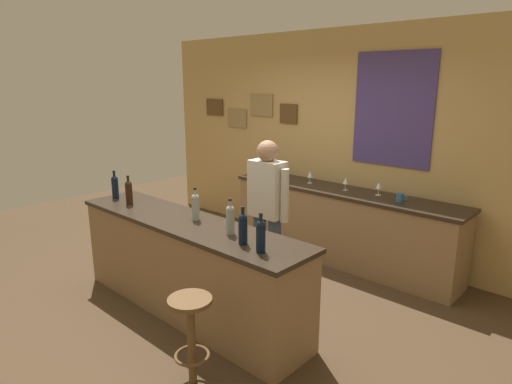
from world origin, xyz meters
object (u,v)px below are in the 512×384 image
bar_stool (191,326)px  wine_glass_c (379,186)px  wine_bottle_f (261,235)px  wine_bottle_a (115,186)px  bartender (267,209)px  wine_bottle_d (230,218)px  coffee_mug (400,197)px  wine_bottle_b (129,192)px  wine_glass_b (346,181)px  wine_glass_a (310,175)px  wine_bottle_e (243,228)px  wine_bottle_c (196,206)px

bar_stool → wine_glass_c: bearing=89.9°
wine_bottle_f → wine_bottle_a: bearing=177.9°
bartender → wine_bottle_d: size_ratio=5.29×
coffee_mug → wine_glass_c: bearing=162.6°
wine_bottle_d → coffee_mug: bearing=73.8°
wine_bottle_a → coffee_mug: (2.34, 2.04, -0.11)m
bar_stool → coffee_mug: 2.72m
wine_bottle_b → wine_glass_b: size_ratio=1.97×
bar_stool → wine_glass_b: 2.79m
wine_bottle_a → wine_glass_a: 2.36m
wine_glass_a → coffee_mug: bearing=-2.5°
wine_glass_c → wine_bottle_e: bearing=-90.9°
wine_glass_a → wine_glass_c: size_ratio=1.00×
wine_bottle_f → wine_glass_a: wine_bottle_f is taller
wine_glass_c → bar_stool: bearing=-90.1°
bartender → wine_bottle_b: bearing=-146.4°
coffee_mug → bartender: bearing=-122.3°
wine_bottle_d → wine_bottle_e: same height
wine_bottle_c → wine_bottle_d: 0.51m
bar_stool → wine_bottle_b: bearing=160.8°
wine_bottle_e → wine_glass_a: wine_bottle_e is taller
wine_bottle_d → coffee_mug: 2.08m
wine_bottle_f → wine_glass_a: bearing=117.1°
wine_bottle_b → wine_bottle_c: 0.93m
bar_stool → wine_glass_c: 2.81m
wine_glass_a → wine_bottle_b: bearing=-110.0°
wine_bottle_c → wine_bottle_d: bearing=-5.7°
bartender → wine_bottle_e: bearing=-60.6°
bar_stool → wine_glass_b: wine_glass_b is taller
wine_bottle_c → wine_bottle_d: size_ratio=1.00×
wine_bottle_e → wine_bottle_f: same height
wine_bottle_d → wine_glass_b: bearing=93.6°
wine_bottle_e → wine_glass_a: (-0.89, 2.14, -0.05)m
bar_stool → coffee_mug: (0.31, 2.66, 0.49)m
wine_bottle_e → wine_glass_a: bearing=112.7°
wine_bottle_f → wine_glass_a: (-1.11, 2.17, -0.05)m
wine_bottle_b → wine_bottle_e: bearing=-0.6°
bartender → wine_bottle_c: bartender is taller
wine_bottle_a → wine_bottle_c: (1.25, 0.10, 0.00)m
wine_bottle_d → coffee_mug: wine_bottle_d is taller
wine_glass_c → wine_bottle_d: bearing=-97.4°
bar_stool → wine_bottle_b: 1.89m
wine_bottle_e → wine_bottle_f: size_ratio=1.00×
wine_bottle_e → wine_glass_b: (-0.37, 2.13, -0.05)m
wine_bottle_e → wine_glass_c: size_ratio=1.97×
wine_bottle_f → wine_glass_b: 2.24m
wine_bottle_b → wine_bottle_d: bearing=3.1°
wine_bottle_a → coffee_mug: wine_bottle_a is taller
wine_glass_a → bartender: bearing=-71.9°
wine_bottle_f → wine_bottle_b: bearing=178.5°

